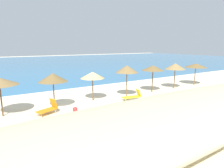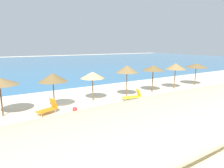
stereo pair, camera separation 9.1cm
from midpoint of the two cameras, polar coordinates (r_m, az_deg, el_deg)
ground_plane at (r=16.44m, az=-6.39°, el=-5.82°), size 160.00×160.00×0.00m
sea_water at (r=55.26m, az=-25.02°, el=5.23°), size 160.00×67.73×0.01m
dune_ridge at (r=10.65m, az=15.37°, el=-10.07°), size 38.93×6.70×2.02m
beach_umbrella_3 at (r=15.18m, az=-16.97°, el=1.82°), size 2.13×2.13×2.78m
beach_umbrella_4 at (r=17.04m, az=-5.84°, el=2.57°), size 2.11×2.11×2.54m
beach_umbrella_5 at (r=18.15m, az=4.21°, el=4.36°), size 2.07×2.07×2.98m
beach_umbrella_6 at (r=20.52m, az=11.70°, el=4.59°), size 2.26×2.26×2.78m
beach_umbrella_7 at (r=22.82m, az=17.81°, el=4.92°), size 2.27×2.27×2.84m
beach_umbrella_8 at (r=25.88m, az=23.10°, el=4.99°), size 2.64×2.64×2.63m
lounge_chair_0 at (r=17.44m, az=6.02°, el=-3.48°), size 1.73×0.88×0.95m
lounge_chair_2 at (r=14.74m, az=-18.10°, el=-6.70°), size 1.56×1.11×1.02m
beach_ball at (r=14.74m, az=-10.88°, el=-7.24°), size 0.37×0.37×0.37m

